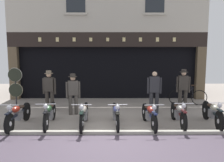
{
  "coord_description": "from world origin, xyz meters",
  "views": [
    {
      "loc": [
        0.15,
        -7.65,
        2.81
      ],
      "look_at": [
        0.21,
        2.64,
        1.28
      ],
      "focal_mm": 41.71,
      "sensor_mm": 36.0,
      "label": 1
    }
  ],
  "objects": [
    {
      "name": "tyre_sign_pole",
      "position": [
        -4.0,
        3.56,
        1.06
      ],
      "size": [
        0.62,
        0.06,
        1.73
      ],
      "color": "#232328",
      "rests_on": "ground"
    },
    {
      "name": "salesman_right",
      "position": [
        1.87,
        2.4,
        0.93
      ],
      "size": [
        0.56,
        0.26,
        1.69
      ],
      "rotation": [
        0.0,
        0.0,
        3.07
      ],
      "color": "#2D2D33",
      "rests_on": "ground"
    },
    {
      "name": "leaning_bicycle",
      "position": [
        3.68,
        3.92,
        0.37
      ],
      "size": [
        1.71,
        0.5,
        0.94
      ],
      "rotation": [
        0.0,
        0.0,
        1.45
      ],
      "color": "black",
      "rests_on": "ground"
    },
    {
      "name": "assistant_far_right",
      "position": [
        3.14,
        2.88,
        0.96
      ],
      "size": [
        0.56,
        0.33,
        1.72
      ],
      "rotation": [
        0.0,
        0.0,
        3.04
      ],
      "color": "#38332D",
      "rests_on": "ground"
    },
    {
      "name": "motorcycle_center_right",
      "position": [
        1.45,
        0.79,
        0.42
      ],
      "size": [
        0.62,
        2.0,
        0.91
      ],
      "rotation": [
        0.0,
        0.0,
        3.23
      ],
      "color": "black",
      "rests_on": "ground"
    },
    {
      "name": "salesman_left",
      "position": [
        -2.34,
        2.77,
        0.93
      ],
      "size": [
        0.56,
        0.34,
        1.68
      ],
      "rotation": [
        0.0,
        0.0,
        3.0
      ],
      "color": "#38332D",
      "rests_on": "ground"
    },
    {
      "name": "advert_board_near",
      "position": [
        2.02,
        5.4,
        1.64
      ],
      "size": [
        0.67,
        0.03,
        0.95
      ],
      "color": "silver"
    },
    {
      "name": "motorcycle_far_right",
      "position": [
        3.63,
        0.94,
        0.44
      ],
      "size": [
        0.62,
        2.03,
        0.94
      ],
      "rotation": [
        0.0,
        0.0,
        3.1
      ],
      "color": "black",
      "rests_on": "ground"
    },
    {
      "name": "motorcycle_right",
      "position": [
        2.47,
        0.92,
        0.42
      ],
      "size": [
        0.62,
        1.96,
        0.92
      ],
      "rotation": [
        0.0,
        0.0,
        3.14
      ],
      "color": "black",
      "rests_on": "ground"
    },
    {
      "name": "shop_facade",
      "position": [
        0.0,
        6.99,
        1.76
      ],
      "size": [
        9.96,
        4.42,
        6.58
      ],
      "color": "black",
      "rests_on": "ground"
    },
    {
      "name": "ground",
      "position": [
        0.0,
        -0.98,
        -0.04
      ],
      "size": [
        21.66,
        22.0,
        0.18
      ],
      "color": "gray"
    },
    {
      "name": "motorcycle_left",
      "position": [
        -1.91,
        0.88,
        0.43
      ],
      "size": [
        0.62,
        2.1,
        0.92
      ],
      "rotation": [
        0.0,
        0.0,
        3.2
      ],
      "color": "black",
      "rests_on": "ground"
    },
    {
      "name": "motorcycle_center",
      "position": [
        0.33,
        0.87,
        0.42
      ],
      "size": [
        0.62,
        2.07,
        0.91
      ],
      "rotation": [
        0.0,
        0.0,
        3.2
      ],
      "color": "black",
      "rests_on": "ground"
    },
    {
      "name": "shopkeeper_center",
      "position": [
        -1.31,
        2.31,
        0.89
      ],
      "size": [
        0.55,
        0.34,
        1.62
      ],
      "rotation": [
        0.0,
        0.0,
        3.38
      ],
      "color": "#47423D",
      "rests_on": "ground"
    },
    {
      "name": "motorcycle_center_left",
      "position": [
        -0.74,
        0.78,
        0.43
      ],
      "size": [
        0.62,
        2.08,
        0.92
      ],
      "rotation": [
        0.0,
        0.0,
        3.14
      ],
      "color": "black",
      "rests_on": "ground"
    },
    {
      "name": "motorcycle_far_left",
      "position": [
        -2.94,
        0.79,
        0.43
      ],
      "size": [
        0.62,
        2.1,
        0.92
      ],
      "rotation": [
        0.0,
        0.0,
        3.09
      ],
      "color": "black",
      "rests_on": "ground"
    }
  ]
}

